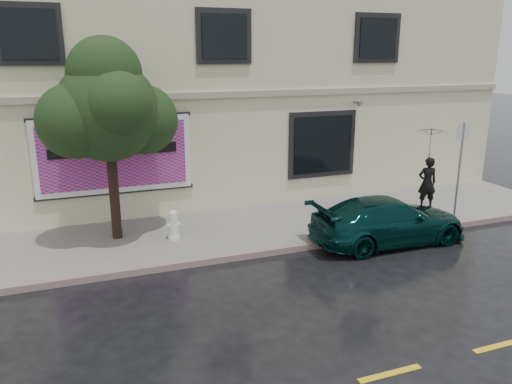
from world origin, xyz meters
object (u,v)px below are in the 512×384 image
object	(u,v)px
street_tree	(108,111)
fire_hydrant	(174,225)
pedestrian	(427,183)
car	(388,220)

from	to	relation	value
street_tree	fire_hydrant	bearing A→B (deg)	-24.30
pedestrian	fire_hydrant	xyz separation A→B (m)	(-7.78, 0.06, -0.42)
pedestrian	fire_hydrant	bearing A→B (deg)	13.31
fire_hydrant	pedestrian	bearing A→B (deg)	-6.11
street_tree	fire_hydrant	size ratio (longest dim) A/B	5.77
car	pedestrian	size ratio (longest dim) A/B	2.60
car	pedestrian	xyz separation A→B (m)	(2.57, 1.74, 0.34)
fire_hydrant	street_tree	bearing A→B (deg)	150.07
pedestrian	street_tree	world-z (taller)	street_tree
street_tree	fire_hydrant	xyz separation A→B (m)	(1.35, -0.61, -2.86)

